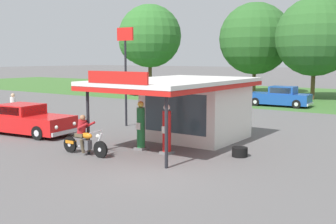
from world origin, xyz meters
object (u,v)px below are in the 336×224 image
at_px(gas_pump_offside, 167,131).
at_px(bystander_standing_back_lot, 13,106).
at_px(spare_tire_stack, 240,152).
at_px(featured_classic_sedan, 25,120).
at_px(motorcycle_with_rider, 84,138).
at_px(roadside_pole_sign, 125,60).
at_px(gas_pump_nearside, 141,128).
at_px(parked_car_back_row_centre, 154,89).
at_px(parked_car_back_row_far_left, 171,95).
at_px(parked_car_back_row_centre_right, 280,97).

bearing_deg(gas_pump_offside, bystander_standing_back_lot, 171.88).
bearing_deg(bystander_standing_back_lot, spare_tire_stack, -2.17).
relative_size(featured_classic_sedan, bystander_standing_back_lot, 3.27).
relative_size(motorcycle_with_rider, spare_tire_stack, 3.78).
distance_m(bystander_standing_back_lot, roadside_pole_sign, 7.68).
bearing_deg(spare_tire_stack, gas_pump_nearside, -162.67).
relative_size(parked_car_back_row_centre, spare_tire_stack, 9.23).
relative_size(bystander_standing_back_lot, spare_tire_stack, 2.77).
bearing_deg(parked_car_back_row_far_left, featured_classic_sedan, -83.61).
relative_size(gas_pump_nearside, gas_pump_offside, 1.02).
distance_m(gas_pump_offside, featured_classic_sedan, 8.32).
bearing_deg(motorcycle_with_rider, gas_pump_nearside, 58.10).
height_order(gas_pump_nearside, parked_car_back_row_centre_right, gas_pump_nearside).
bearing_deg(spare_tire_stack, roadside_pole_sign, 159.91).
xyz_separation_m(featured_classic_sedan, spare_tire_stack, (10.88, 1.67, -0.49)).
height_order(gas_pump_offside, parked_car_back_row_far_left, gas_pump_offside).
height_order(parked_car_back_row_centre_right, parked_car_back_row_centre, parked_car_back_row_centre_right).
bearing_deg(parked_car_back_row_far_left, motorcycle_with_rider, -66.20).
height_order(motorcycle_with_rider, spare_tire_stack, motorcycle_with_rider).
bearing_deg(parked_car_back_row_far_left, parked_car_back_row_centre, 138.20).
distance_m(parked_car_back_row_centre_right, roadside_pole_sign, 14.83).
distance_m(parked_car_back_row_centre, spare_tire_stack, 25.71).
height_order(motorcycle_with_rider, bystander_standing_back_lot, bystander_standing_back_lot).
relative_size(parked_car_back_row_centre_right, bystander_standing_back_lot, 3.00).
height_order(bystander_standing_back_lot, roadside_pole_sign, roadside_pole_sign).
bearing_deg(featured_classic_sedan, spare_tire_stack, 8.71).
bearing_deg(bystander_standing_back_lot, roadside_pole_sign, 20.06).
bearing_deg(parked_car_back_row_centre_right, bystander_standing_back_lot, -122.32).
xyz_separation_m(gas_pump_nearside, parked_car_back_row_centre_right, (-0.70, 18.30, -0.21)).
height_order(motorcycle_with_rider, parked_car_back_row_far_left, motorcycle_with_rider).
bearing_deg(roadside_pole_sign, gas_pump_nearside, -43.84).
bearing_deg(parked_car_back_row_centre_right, gas_pump_offside, -83.79).
relative_size(parked_car_back_row_far_left, parked_car_back_row_centre_right, 0.99).
distance_m(featured_classic_sedan, parked_car_back_row_centre_right, 19.79).
bearing_deg(roadside_pole_sign, gas_pump_offside, -36.60).
height_order(parked_car_back_row_far_left, bystander_standing_back_lot, bystander_standing_back_lot).
relative_size(gas_pump_nearside, spare_tire_stack, 3.36).
distance_m(parked_car_back_row_centre, bystander_standing_back_lot, 18.15).
relative_size(motorcycle_with_rider, parked_car_back_row_centre, 0.41).
xyz_separation_m(bystander_standing_back_lot, roadside_pole_sign, (6.74, 2.46, 2.75)).
height_order(gas_pump_offside, motorcycle_with_rider, gas_pump_offside).
xyz_separation_m(gas_pump_nearside, gas_pump_offside, (1.29, -0.00, -0.02)).
height_order(gas_pump_nearside, bystander_standing_back_lot, gas_pump_nearside).
distance_m(gas_pump_offside, parked_car_back_row_centre_right, 18.41).
bearing_deg(gas_pump_offside, motorcycle_with_rider, -141.84).
distance_m(parked_car_back_row_centre_right, spare_tire_stack, 17.70).
relative_size(featured_classic_sedan, roadside_pole_sign, 1.01).
xyz_separation_m(gas_pump_offside, parked_car_back_row_centre, (-15.28, 19.71, -0.21)).
xyz_separation_m(gas_pump_nearside, parked_car_back_row_far_left, (-8.74, 15.02, -0.21)).
bearing_deg(gas_pump_nearside, spare_tire_stack, 17.33).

